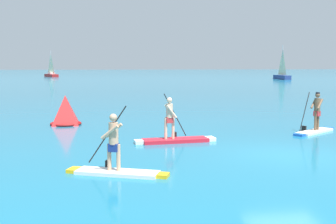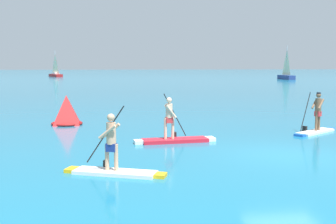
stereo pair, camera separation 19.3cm
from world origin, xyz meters
name	(u,v)px [view 1 (the left image)]	position (x,y,z in m)	size (l,w,h in m)	color
ground	(289,155)	(0.00, 0.00, 0.00)	(440.00, 440.00, 0.00)	#196B8C
paddleboarder_near_left	(115,161)	(-5.70, -1.69, 0.37)	(2.81, 1.50, 1.89)	white
paddleboarder_mid_center	(174,134)	(-3.41, 2.81, 0.30)	(3.20, 1.08, 1.85)	red
paddleboarder_far_right	(315,123)	(3.05, 4.26, 0.42)	(2.58, 2.00, 1.81)	white
race_marker_buoy	(66,111)	(-8.05, 8.17, 0.66)	(1.81, 1.81, 1.47)	red
sailboat_left_horizon	(51,73)	(-19.79, 89.72, 0.80)	(3.98, 6.27, 6.17)	#A51E1E
sailboat_right_horizon	(282,75)	(27.64, 66.65, 0.87)	(1.36, 5.85, 6.60)	navy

